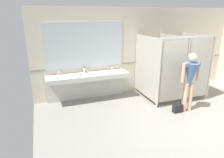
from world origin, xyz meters
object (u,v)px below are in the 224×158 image
object	(u,v)px
handbag	(178,108)
paper_cup	(80,74)
soap_dispenser	(84,70)
person_standing	(191,75)

from	to	relation	value
handbag	paper_cup	xyz separation A→B (m)	(-2.40, 1.59, 0.80)
paper_cup	soap_dispenser	bearing A→B (deg)	49.76
person_standing	soap_dispenser	xyz separation A→B (m)	(-2.53, 1.81, -0.09)
handbag	soap_dispenser	world-z (taller)	soap_dispenser
handbag	paper_cup	size ratio (longest dim) A/B	3.90
soap_dispenser	person_standing	bearing A→B (deg)	-35.53
person_standing	paper_cup	bearing A→B (deg)	149.56
handbag	paper_cup	distance (m)	2.99
person_standing	soap_dispenser	distance (m)	3.11
soap_dispenser	handbag	bearing A→B (deg)	-39.08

